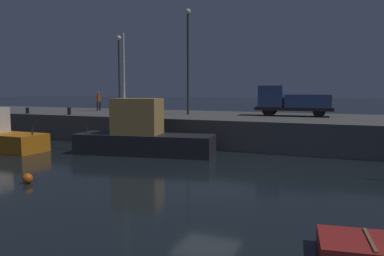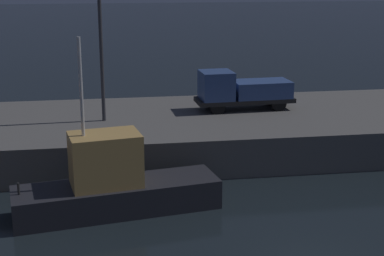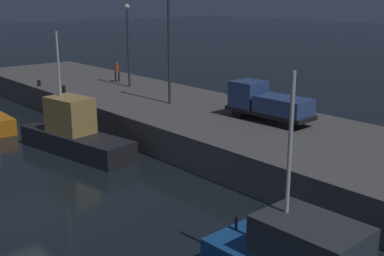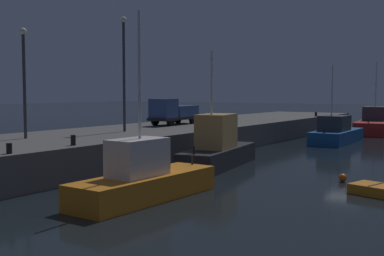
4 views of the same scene
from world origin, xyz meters
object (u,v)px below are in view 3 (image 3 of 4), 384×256
(lamp_post_west, at_px, (128,38))
(lamp_post_east, at_px, (169,35))
(dockworker, at_px, (117,71))
(fishing_boat_orange, at_px, (74,134))
(bollard_east, at_px, (64,89))
(bollard_west, at_px, (39,83))
(utility_truck, at_px, (267,103))

(lamp_post_west, xyz_separation_m, lamp_post_east, (7.58, -1.59, 0.78))
(dockworker, bearing_deg, fishing_boat_orange, -43.34)
(lamp_post_east, bearing_deg, fishing_boat_orange, -88.07)
(lamp_post_west, height_order, bollard_east, lamp_post_west)
(dockworker, height_order, bollard_east, dockworker)
(lamp_post_east, xyz_separation_m, dockworker, (-10.37, 2.12, -3.88))
(lamp_post_west, bearing_deg, fishing_boat_orange, -50.43)
(lamp_post_west, height_order, bollard_west, lamp_post_west)
(dockworker, relative_size, bollard_east, 3.09)
(bollard_west, bearing_deg, lamp_post_east, 17.90)
(fishing_boat_orange, distance_m, lamp_post_east, 9.76)
(lamp_post_east, distance_m, bollard_west, 14.42)
(lamp_post_west, height_order, dockworker, lamp_post_west)
(lamp_post_west, height_order, lamp_post_east, lamp_post_east)
(fishing_boat_orange, distance_m, utility_truck, 12.26)
(bollard_west, bearing_deg, bollard_east, 2.79)
(bollard_east, bearing_deg, bollard_west, -177.21)
(fishing_boat_orange, bearing_deg, bollard_west, 164.36)
(lamp_post_west, distance_m, dockworker, 4.21)
(fishing_boat_orange, xyz_separation_m, utility_truck, (7.77, 9.28, 1.97))
(utility_truck, bearing_deg, dockworker, 177.66)
(lamp_post_west, distance_m, bollard_east, 6.87)
(lamp_post_west, xyz_separation_m, utility_truck, (15.61, -0.21, -2.96))
(lamp_post_east, bearing_deg, dockworker, 168.42)
(lamp_post_east, bearing_deg, utility_truck, 9.70)
(bollard_west, distance_m, bollard_east, 4.25)
(bollard_east, bearing_deg, lamp_post_west, 78.15)
(fishing_boat_orange, relative_size, lamp_post_west, 1.30)
(fishing_boat_orange, height_order, bollard_west, fishing_boat_orange)
(utility_truck, distance_m, bollard_west, 21.77)
(utility_truck, distance_m, bollard_east, 17.64)
(bollard_east, bearing_deg, fishing_boat_orange, -23.50)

